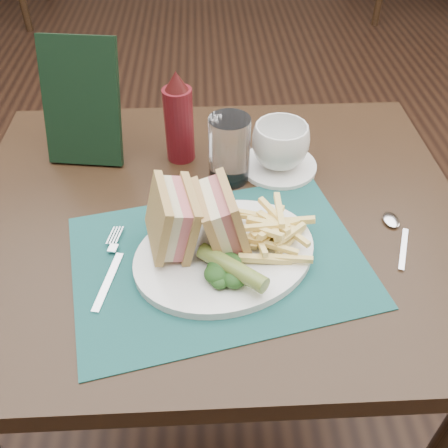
# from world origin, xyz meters

# --- Properties ---
(floor) EXTENTS (7.00, 7.00, 0.00)m
(floor) POSITION_xyz_m (0.00, 0.00, 0.00)
(floor) COLOR black
(floor) RESTS_ON ground
(table_main) EXTENTS (0.90, 0.75, 0.75)m
(table_main) POSITION_xyz_m (0.00, -0.50, 0.38)
(table_main) COLOR black
(table_main) RESTS_ON ground
(placemat) EXTENTS (0.52, 0.42, 0.00)m
(placemat) POSITION_xyz_m (-0.00, -0.62, 0.75)
(placemat) COLOR #174A48
(placemat) RESTS_ON table_main
(plate) EXTENTS (0.37, 0.34, 0.01)m
(plate) POSITION_xyz_m (0.01, -0.62, 0.76)
(plate) COLOR white
(plate) RESTS_ON placemat
(sandwich_half_a) EXTENTS (0.10, 0.13, 0.11)m
(sandwich_half_a) POSITION_xyz_m (-0.09, -0.60, 0.82)
(sandwich_half_a) COLOR tan
(sandwich_half_a) RESTS_ON plate
(sandwich_half_b) EXTENTS (0.09, 0.12, 0.11)m
(sandwich_half_b) POSITION_xyz_m (-0.02, -0.60, 0.82)
(sandwich_half_b) COLOR tan
(sandwich_half_b) RESTS_ON plate
(kale_garnish) EXTENTS (0.11, 0.08, 0.03)m
(kale_garnish) POSITION_xyz_m (0.01, -0.67, 0.78)
(kale_garnish) COLOR #183B15
(kale_garnish) RESTS_ON plate
(pickle_spear) EXTENTS (0.11, 0.10, 0.03)m
(pickle_spear) POSITION_xyz_m (0.02, -0.67, 0.79)
(pickle_spear) COLOR olive
(pickle_spear) RESTS_ON plate
(fries_pile) EXTENTS (0.18, 0.20, 0.05)m
(fries_pile) POSITION_xyz_m (0.08, -0.59, 0.79)
(fries_pile) COLOR #FFE47F
(fries_pile) RESTS_ON plate
(fork) EXTENTS (0.07, 0.17, 0.01)m
(fork) POSITION_xyz_m (-0.17, -0.63, 0.76)
(fork) COLOR silver
(fork) RESTS_ON placemat
(spoon) EXTENTS (0.09, 0.15, 0.01)m
(spoon) POSITION_xyz_m (0.31, -0.59, 0.76)
(spoon) COLOR silver
(spoon) RESTS_ON table_main
(saucer) EXTENTS (0.19, 0.19, 0.01)m
(saucer) POSITION_xyz_m (0.13, -0.38, 0.76)
(saucer) COLOR white
(saucer) RESTS_ON table_main
(coffee_cup) EXTENTS (0.16, 0.16, 0.09)m
(coffee_cup) POSITION_xyz_m (0.13, -0.38, 0.80)
(coffee_cup) COLOR white
(coffee_cup) RESTS_ON saucer
(drinking_glass) EXTENTS (0.09, 0.09, 0.13)m
(drinking_glass) POSITION_xyz_m (0.03, -0.40, 0.81)
(drinking_glass) COLOR white
(drinking_glass) RESTS_ON table_main
(ketchup_bottle) EXTENTS (0.07, 0.07, 0.19)m
(ketchup_bottle) POSITION_xyz_m (-0.06, -0.33, 0.84)
(ketchup_bottle) COLOR #510D14
(ketchup_bottle) RESTS_ON table_main
(check_presenter) EXTENTS (0.16, 0.11, 0.24)m
(check_presenter) POSITION_xyz_m (-0.25, -0.31, 0.87)
(check_presenter) COLOR black
(check_presenter) RESTS_ON table_main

